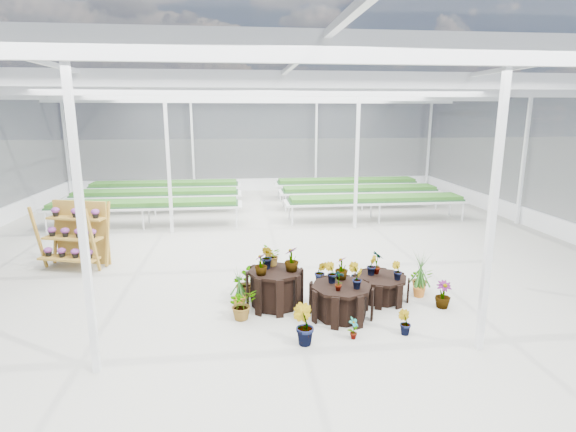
{
  "coord_description": "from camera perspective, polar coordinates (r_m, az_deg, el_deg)",
  "views": [
    {
      "loc": [
        -0.82,
        -10.29,
        3.75
      ],
      "look_at": [
        0.35,
        0.37,
        1.3
      ],
      "focal_mm": 28.0,
      "sensor_mm": 36.0,
      "label": 1
    }
  ],
  "objects": [
    {
      "name": "shelf_rack",
      "position": [
        12.25,
        -25.59,
        -2.29
      ],
      "size": [
        1.71,
        1.21,
        1.63
      ],
      "primitive_type": null,
      "rotation": [
        0.0,
        0.0,
        -0.28
      ],
      "color": "olive",
      "rests_on": "ground"
    },
    {
      "name": "plinth_mid",
      "position": [
        8.66,
        6.74,
        -10.65
      ],
      "size": [
        1.53,
        1.53,
        0.62
      ],
      "primitive_type": "cylinder",
      "rotation": [
        0.0,
        0.0,
        -0.4
      ],
      "color": "black",
      "rests_on": "ground"
    },
    {
      "name": "nursery_plants",
      "position": [
        9.07,
        4.19,
        -8.33
      ],
      "size": [
        4.45,
        3.07,
        1.24
      ],
      "color": "#28571C",
      "rests_on": "ground"
    },
    {
      "name": "ground_plane",
      "position": [
        10.98,
        -1.6,
        -7.11
      ],
      "size": [
        24.0,
        24.0,
        0.0
      ],
      "primitive_type": "plane",
      "color": "gray",
      "rests_on": "ground"
    },
    {
      "name": "greenhouse_shell",
      "position": [
        10.43,
        -1.68,
        4.59
      ],
      "size": [
        18.0,
        24.0,
        4.5
      ],
      "primitive_type": null,
      "color": "white",
      "rests_on": "ground"
    },
    {
      "name": "plinth_tall",
      "position": [
        9.01,
        -1.68,
        -9.16
      ],
      "size": [
        1.19,
        1.19,
        0.75
      ],
      "primitive_type": "cylinder",
      "rotation": [
        0.0,
        0.0,
        0.09
      ],
      "color": "black",
      "rests_on": "ground"
    },
    {
      "name": "plinth_low",
      "position": [
        9.56,
        11.7,
        -8.92
      ],
      "size": [
        1.43,
        1.43,
        0.49
      ],
      "primitive_type": "cylinder",
      "rotation": [
        0.0,
        0.0,
        0.4
      ],
      "color": "black",
      "rests_on": "ground"
    },
    {
      "name": "nursery_benches",
      "position": [
        17.82,
        -3.51,
        2.08
      ],
      "size": [
        16.0,
        7.0,
        0.84
      ],
      "primitive_type": null,
      "color": "silver",
      "rests_on": "ground"
    },
    {
      "name": "steel_frame",
      "position": [
        10.43,
        -1.68,
        4.59
      ],
      "size": [
        18.0,
        24.0,
        4.5
      ],
      "primitive_type": null,
      "color": "silver",
      "rests_on": "ground"
    }
  ]
}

